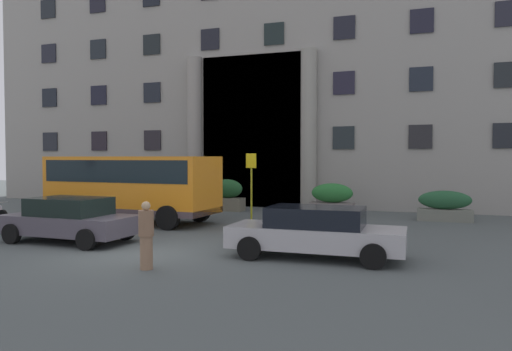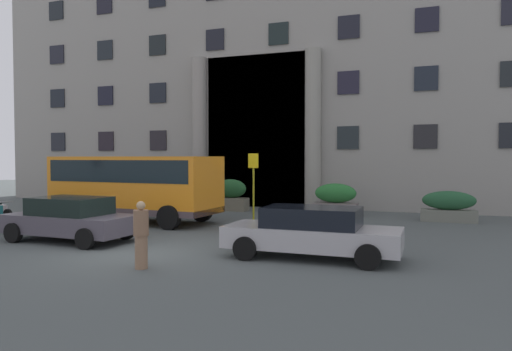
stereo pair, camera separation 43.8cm
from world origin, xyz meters
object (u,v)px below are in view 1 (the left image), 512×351
scooter_by_planter (319,228)px  bus_stop_sign (251,180)px  motorcycle_near_kerb (53,216)px  parked_coupe_end (70,219)px  white_taxi_kerbside (316,232)px  pedestrian_man_crossing (146,235)px  hedge_planter_entrance_left (445,206)px  hedge_planter_far_west (165,195)px  hedge_planter_entrance_right (227,196)px  orange_minibus (132,183)px  hedge_planter_east (332,200)px

scooter_by_planter → bus_stop_sign: bearing=126.2°
scooter_by_planter → motorcycle_near_kerb: 9.98m
parked_coupe_end → white_taxi_kerbside: bearing=3.2°
bus_stop_sign → pedestrian_man_crossing: size_ratio=1.75×
pedestrian_man_crossing → hedge_planter_entrance_left: bearing=109.9°
bus_stop_sign → hedge_planter_far_west: bearing=153.2°
bus_stop_sign → scooter_by_planter: size_ratio=1.35×
hedge_planter_entrance_right → pedestrian_man_crossing: 12.64m
bus_stop_sign → scooter_by_planter: bus_stop_sign is taller
parked_coupe_end → motorcycle_near_kerb: parked_coupe_end is taller
bus_stop_sign → scooter_by_planter: bearing=-48.0°
hedge_planter_entrance_right → orange_minibus: bearing=-110.2°
hedge_planter_east → parked_coupe_end: bearing=-124.1°
hedge_planter_entrance_left → parked_coupe_end: parked_coupe_end is taller
hedge_planter_far_west → white_taxi_kerbside: bearing=-43.5°
hedge_planter_east → pedestrian_man_crossing: (-2.27, -12.09, 0.10)m
orange_minibus → scooter_by_planter: bearing=-11.5°
bus_stop_sign → parked_coupe_end: size_ratio=0.66×
bus_stop_sign → hedge_planter_east: bearing=48.0°
scooter_by_planter → pedestrian_man_crossing: 5.80m
hedge_planter_far_west → parked_coupe_end: bearing=-78.1°
hedge_planter_far_west → parked_coupe_end: size_ratio=0.49×
scooter_by_planter → motorcycle_near_kerb: size_ratio=1.05×
hedge_planter_east → hedge_planter_entrance_left: bearing=-6.1°
hedge_planter_entrance_left → pedestrian_man_crossing: size_ratio=1.36×
scooter_by_planter → hedge_planter_far_west: bearing=137.6°
hedge_planter_entrance_left → scooter_by_planter: (-3.94, -6.70, -0.15)m
motorcycle_near_kerb → parked_coupe_end: bearing=-28.3°
hedge_planter_entrance_right → white_taxi_kerbside: size_ratio=0.37×
hedge_planter_entrance_left → parked_coupe_end: size_ratio=0.51×
hedge_planter_east → hedge_planter_entrance_right: 5.29m
hedge_planter_entrance_right → white_taxi_kerbside: hedge_planter_entrance_right is taller
hedge_planter_entrance_left → hedge_planter_east: bearing=173.9°
hedge_planter_east → white_taxi_kerbside: hedge_planter_east is taller
orange_minibus → parked_coupe_end: size_ratio=1.67×
hedge_planter_entrance_left → hedge_planter_entrance_right: bearing=176.0°
bus_stop_sign → scooter_by_planter: (3.68, -4.09, -1.27)m
motorcycle_near_kerb → pedestrian_man_crossing: size_ratio=1.23×
orange_minibus → hedge_planter_far_west: orange_minibus is taller
orange_minibus → hedge_planter_east: orange_minibus is taller
hedge_planter_east → hedge_planter_entrance_right: (-5.28, 0.19, 0.05)m
hedge_planter_far_west → white_taxi_kerbside: 13.45m
hedge_planter_east → scooter_by_planter: 7.27m
hedge_planter_east → pedestrian_man_crossing: pedestrian_man_crossing is taller
hedge_planter_entrance_left → white_taxi_kerbside: white_taxi_kerbside is taller
hedge_planter_entrance_right → motorcycle_near_kerb: 8.59m
white_taxi_kerbside → parked_coupe_end: bearing=-179.4°
orange_minibus → motorcycle_near_kerb: bearing=-125.5°
bus_stop_sign → parked_coupe_end: (-3.72, -6.52, -1.02)m
hedge_planter_entrance_right → scooter_by_planter: bearing=-50.3°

